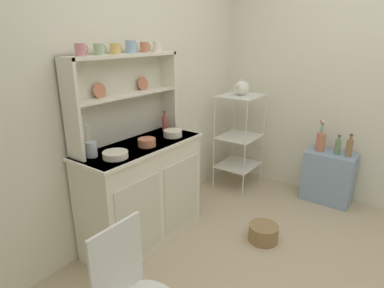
{
  "coord_description": "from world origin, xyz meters",
  "views": [
    {
      "loc": [
        -1.89,
        -0.39,
        1.67
      ],
      "look_at": [
        0.16,
        1.12,
        0.81
      ],
      "focal_mm": 30.33,
      "sensor_mm": 36.0,
      "label": 1
    }
  ],
  "objects": [
    {
      "name": "flower_vase",
      "position": [
        1.44,
        0.42,
        0.64
      ],
      "size": [
        0.09,
        0.09,
        0.34
      ],
      "color": "#C67556",
      "rests_on": "side_shelf_blue"
    },
    {
      "name": "bowl_cream_small",
      "position": [
        0.12,
        1.29,
        0.88
      ],
      "size": [
        0.16,
        0.16,
        0.05
      ],
      "primitive_type": "cylinder",
      "color": "silver",
      "rests_on": "hutch_cabinet"
    },
    {
      "name": "vinegar_bottle",
      "position": [
        1.44,
        0.15,
        0.63
      ],
      "size": [
        0.06,
        0.06,
        0.23
      ],
      "color": "#99704C",
      "rests_on": "side_shelf_blue"
    },
    {
      "name": "jam_bottle",
      "position": [
        0.21,
        1.45,
        0.93
      ],
      "size": [
        0.05,
        0.05,
        0.18
      ],
      "color": "#B74C47",
      "rests_on": "hutch_cabinet"
    },
    {
      "name": "cup_rose_0",
      "position": [
        -0.56,
        1.49,
        1.58
      ],
      "size": [
        0.08,
        0.07,
        0.08
      ],
      "color": "#D17A84",
      "rests_on": "hutch_shelf_unit"
    },
    {
      "name": "cup_terracotta_4",
      "position": [
        0.03,
        1.49,
        1.58
      ],
      "size": [
        0.08,
        0.07,
        0.08
      ],
      "color": "#C67556",
      "rests_on": "hutch_shelf_unit"
    },
    {
      "name": "cup_sky_3",
      "position": [
        -0.11,
        1.49,
        1.59
      ],
      "size": [
        0.09,
        0.08,
        0.09
      ],
      "color": "#8EB2D1",
      "rests_on": "hutch_shelf_unit"
    },
    {
      "name": "cup_gold_2",
      "position": [
        -0.27,
        1.49,
        1.58
      ],
      "size": [
        0.09,
        0.08,
        0.08
      ],
      "color": "#DBB760",
      "rests_on": "hutch_shelf_unit"
    },
    {
      "name": "oil_bottle",
      "position": [
        1.44,
        0.25,
        0.61
      ],
      "size": [
        0.05,
        0.05,
        0.2
      ],
      "color": "#6B8C60",
      "rests_on": "side_shelf_blue"
    },
    {
      "name": "cup_cream_5",
      "position": [
        0.18,
        1.49,
        1.58
      ],
      "size": [
        0.08,
        0.07,
        0.08
      ],
      "color": "silver",
      "rests_on": "hutch_shelf_unit"
    },
    {
      "name": "hutch_cabinet",
      "position": [
        -0.19,
        1.37,
        0.44
      ],
      "size": [
        1.08,
        0.45,
        0.86
      ],
      "color": "silver",
      "rests_on": "ground"
    },
    {
      "name": "bowl_mixing_large",
      "position": [
        -0.5,
        1.29,
        0.88
      ],
      "size": [
        0.18,
        0.18,
        0.05
      ],
      "primitive_type": "cylinder",
      "color": "silver",
      "rests_on": "hutch_cabinet"
    },
    {
      "name": "side_shelf_blue",
      "position": [
        1.44,
        0.3,
        0.27
      ],
      "size": [
        0.28,
        0.48,
        0.53
      ],
      "primitive_type": "cube",
      "color": "#849EBC",
      "rests_on": "ground"
    },
    {
      "name": "hutch_shelf_unit",
      "position": [
        -0.19,
        1.53,
        1.26
      ],
      "size": [
        1.0,
        0.18,
        0.68
      ],
      "color": "silver",
      "rests_on": "hutch_cabinet"
    },
    {
      "name": "porcelain_teapot",
      "position": [
        1.2,
        1.23,
        1.14
      ],
      "size": [
        0.24,
        0.15,
        0.18
      ],
      "color": "white",
      "rests_on": "bakers_rack"
    },
    {
      "name": "bowl_floral_medium",
      "position": [
        -0.19,
        1.29,
        0.89
      ],
      "size": [
        0.14,
        0.14,
        0.06
      ],
      "primitive_type": "cylinder",
      "color": "#C67556",
      "rests_on": "hutch_cabinet"
    },
    {
      "name": "cup_sage_1",
      "position": [
        -0.41,
        1.49,
        1.58
      ],
      "size": [
        0.09,
        0.07,
        0.08
      ],
      "color": "#9EB78E",
      "rests_on": "hutch_shelf_unit"
    },
    {
      "name": "bakers_rack",
      "position": [
        1.2,
        1.23,
        0.65
      ],
      "size": [
        0.46,
        0.4,
        1.06
      ],
      "color": "silver",
      "rests_on": "ground"
    },
    {
      "name": "wall_back",
      "position": [
        0.0,
        1.62,
        1.25
      ],
      "size": [
        3.84,
        0.05,
        2.5
      ],
      "primitive_type": "cube",
      "color": "silver",
      "rests_on": "ground"
    },
    {
      "name": "utensil_jar",
      "position": [
        -0.59,
        1.45,
        0.91
      ],
      "size": [
        0.08,
        0.08,
        0.22
      ],
      "color": "#B2B7C6",
      "rests_on": "hutch_cabinet"
    },
    {
      "name": "floor_basket",
      "position": [
        0.38,
        0.53,
        0.07
      ],
      "size": [
        0.25,
        0.25,
        0.14
      ],
      "primitive_type": "cylinder",
      "color": "#93754C",
      "rests_on": "ground"
    },
    {
      "name": "wall_right",
      "position": [
        1.62,
        0.0,
        1.25
      ],
      "size": [
        0.05,
        3.84,
        2.5
      ],
      "primitive_type": "cube",
      "color": "silver",
      "rests_on": "ground"
    }
  ]
}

